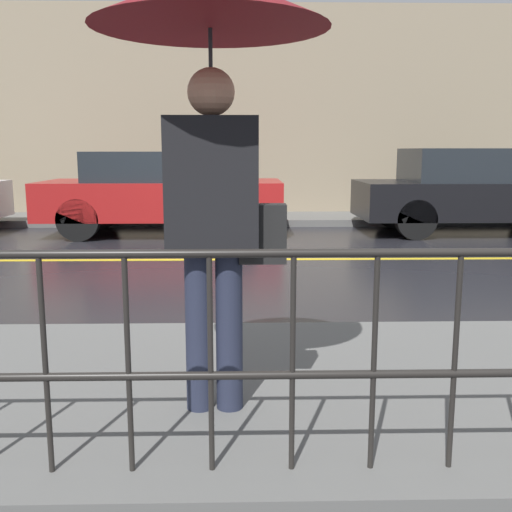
# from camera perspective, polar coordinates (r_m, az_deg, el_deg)

# --- Properties ---
(ground_plane) EXTENTS (80.00, 80.00, 0.00)m
(ground_plane) POSITION_cam_1_polar(r_m,az_deg,el_deg) (8.26, -2.26, -0.34)
(ground_plane) COLOR black
(sidewalk_near) EXTENTS (28.00, 2.47, 0.13)m
(sidewalk_near) POSITION_cam_1_polar(r_m,az_deg,el_deg) (3.66, -3.42, -12.86)
(sidewalk_near) COLOR #60605E
(sidewalk_near) RESTS_ON ground_plane
(sidewalk_far) EXTENTS (28.00, 1.67, 0.13)m
(sidewalk_far) POSITION_cam_1_polar(r_m,az_deg,el_deg) (12.56, -1.96, 3.55)
(sidewalk_far) COLOR #60605E
(sidewalk_far) RESTS_ON ground_plane
(lane_marking) EXTENTS (25.20, 0.12, 0.01)m
(lane_marking) POSITION_cam_1_polar(r_m,az_deg,el_deg) (8.26, -2.26, -0.32)
(lane_marking) COLOR gold
(lane_marking) RESTS_ON ground_plane
(building_storefront) EXTENTS (28.00, 0.30, 4.56)m
(building_storefront) POSITION_cam_1_polar(r_m,az_deg,el_deg) (13.49, -1.97, 13.42)
(building_storefront) COLOR gray
(building_storefront) RESTS_ON ground_plane
(railing_foreground) EXTENTS (12.00, 0.04, 0.96)m
(railing_foreground) POSITION_cam_1_polar(r_m,az_deg,el_deg) (2.50, -4.38, -7.47)
(railing_foreground) COLOR black
(railing_foreground) RESTS_ON sidewalk_near
(pedestrian) EXTENTS (1.16, 1.16, 2.19)m
(pedestrian) POSITION_cam_1_polar(r_m,az_deg,el_deg) (3.05, -4.25, 17.79)
(pedestrian) COLOR #23283D
(pedestrian) RESTS_ON sidewalk_near
(car_red) EXTENTS (4.19, 1.82, 1.46)m
(car_red) POSITION_cam_1_polar(r_m,az_deg,el_deg) (10.83, -9.10, 6.06)
(car_red) COLOR maroon
(car_red) RESTS_ON ground_plane
(car_black) EXTENTS (4.28, 1.76, 1.52)m
(car_black) POSITION_cam_1_polar(r_m,az_deg,el_deg) (11.53, 20.15, 5.88)
(car_black) COLOR black
(car_black) RESTS_ON ground_plane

